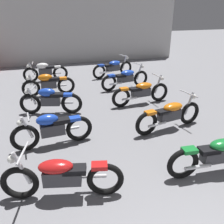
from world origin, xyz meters
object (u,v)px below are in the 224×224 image
object	(u,v)px
motorcycle_right_row_4	(126,78)
motorcycle_right_row_1	(218,154)
motorcycle_right_row_3	(141,92)
motorcycle_left_row_2	(52,129)
motorcycle_left_row_1	(62,176)
motorcycle_left_row_5	(45,71)
motorcycle_right_row_5	(113,67)
motorcycle_right_row_2	(170,114)
motorcycle_left_row_4	(48,84)
motorcycle_left_row_3	(50,100)

from	to	relation	value
motorcycle_right_row_4	motorcycle_right_row_1	bearing A→B (deg)	-90.54
motorcycle_right_row_1	motorcycle_right_row_3	bearing A→B (deg)	89.95
motorcycle_left_row_2	motorcycle_right_row_4	distance (m)	4.90
motorcycle_left_row_2	motorcycle_right_row_4	world-z (taller)	motorcycle_right_row_4
motorcycle_left_row_1	motorcycle_right_row_3	bearing A→B (deg)	50.79
motorcycle_left_row_1	motorcycle_right_row_3	size ratio (longest dim) A/B	0.99
motorcycle_left_row_1	motorcycle_right_row_4	distance (m)	6.39
motorcycle_left_row_5	motorcycle_right_row_4	bearing A→B (deg)	-32.91
motorcycle_right_row_4	motorcycle_right_row_5	bearing A→B (deg)	89.08
motorcycle_right_row_1	motorcycle_right_row_2	bearing A→B (deg)	89.50
motorcycle_left_row_5	motorcycle_right_row_1	distance (m)	8.36
motorcycle_left_row_5	motorcycle_right_row_2	xyz separation A→B (m)	(3.08, -5.77, -0.01)
motorcycle_left_row_4	motorcycle_right_row_5	bearing A→B (deg)	30.88
motorcycle_right_row_1	motorcycle_right_row_2	size ratio (longest dim) A/B	1.01
motorcycle_left_row_1	motorcycle_right_row_5	world-z (taller)	same
motorcycle_left_row_1	motorcycle_right_row_4	world-z (taller)	same
motorcycle_left_row_3	motorcycle_right_row_1	bearing A→B (deg)	-52.80
motorcycle_right_row_3	motorcycle_right_row_1	bearing A→B (deg)	-90.05
motorcycle_right_row_5	motorcycle_left_row_3	bearing A→B (deg)	-130.88
motorcycle_left_row_2	motorcycle_left_row_5	xyz separation A→B (m)	(0.06, 5.74, 0.00)
motorcycle_right_row_4	motorcycle_right_row_5	world-z (taller)	same
motorcycle_left_row_5	motorcycle_right_row_3	size ratio (longest dim) A/B	0.91
motorcycle_left_row_5	motorcycle_right_row_1	world-z (taller)	motorcycle_right_row_1
motorcycle_left_row_3	motorcycle_right_row_2	world-z (taller)	motorcycle_right_row_2
motorcycle_right_row_3	motorcycle_left_row_3	bearing A→B (deg)	179.22
motorcycle_right_row_1	motorcycle_right_row_3	distance (m)	3.98
motorcycle_right_row_2	motorcycle_right_row_3	world-z (taller)	same
motorcycle_left_row_1	motorcycle_left_row_4	xyz separation A→B (m)	(0.06, 5.60, 0.01)
motorcycle_left_row_2	motorcycle_left_row_4	size ratio (longest dim) A/B	1.00
motorcycle_left_row_4	motorcycle_right_row_2	xyz separation A→B (m)	(3.05, -3.78, -0.01)
motorcycle_left_row_4	motorcycle_right_row_5	size ratio (longest dim) A/B	0.93
motorcycle_left_row_4	motorcycle_right_row_4	world-z (taller)	motorcycle_right_row_4
motorcycle_right_row_1	motorcycle_right_row_4	size ratio (longest dim) A/B	1.01
motorcycle_right_row_2	motorcycle_right_row_5	world-z (taller)	same
motorcycle_left_row_2	motorcycle_right_row_5	bearing A→B (deg)	60.21
motorcycle_left_row_1	motorcycle_left_row_3	xyz separation A→B (m)	(0.03, 3.83, 0.01)
motorcycle_left_row_1	motorcycle_right_row_2	bearing A→B (deg)	30.30
motorcycle_left_row_2	motorcycle_left_row_5	distance (m)	5.74
motorcycle_left_row_4	motorcycle_left_row_5	xyz separation A→B (m)	(-0.04, 1.99, 0.00)
motorcycle_left_row_5	motorcycle_right_row_5	size ratio (longest dim) A/B	0.93
motorcycle_right_row_1	motorcycle_right_row_5	distance (m)	7.66
motorcycle_left_row_2	motorcycle_right_row_1	xyz separation A→B (m)	(3.13, -2.04, -0.01)
motorcycle_right_row_2	motorcycle_left_row_4	bearing A→B (deg)	128.86
motorcycle_left_row_1	motorcycle_left_row_2	bearing A→B (deg)	91.35
motorcycle_left_row_1	motorcycle_left_row_5	bearing A→B (deg)	89.84
motorcycle_left_row_3	motorcycle_right_row_1	xyz separation A→B (m)	(3.06, -4.03, -0.01)
motorcycle_right_row_1	motorcycle_right_row_5	world-z (taller)	same
motorcycle_left_row_1	motorcycle_right_row_1	bearing A→B (deg)	-3.67
motorcycle_left_row_2	motorcycle_right_row_4	xyz separation A→B (m)	(3.18, 3.72, -0.01)
motorcycle_left_row_4	motorcycle_right_row_2	size ratio (longest dim) A/B	0.92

